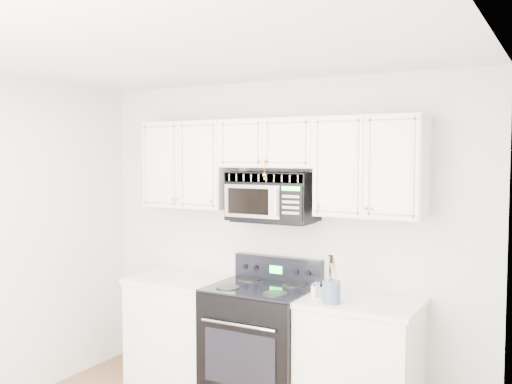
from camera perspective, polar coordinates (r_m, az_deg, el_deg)
The scene contains 9 objects.
room at distance 3.37m, azimuth -10.87°, elevation -8.02°, with size 3.51×3.51×2.61m.
base_cabinet_left at distance 5.16m, azimuth -7.26°, elevation -13.83°, with size 0.86×0.65×0.92m.
base_cabinet_right at distance 4.46m, azimuth 10.35°, elevation -16.75°, with size 0.86×0.65×0.92m.
range at distance 4.73m, azimuth 0.56°, elevation -14.75°, with size 0.80×0.72×1.13m.
upper_cabinets at distance 4.63m, azimuth 1.71°, elevation 3.13°, with size 2.44×0.37×0.75m.
microwave at distance 4.62m, azimuth 1.66°, elevation -0.43°, with size 0.71×0.41×0.39m.
utensil_crock at distance 4.17m, azimuth 7.55°, elevation -9.79°, with size 0.13×0.13×0.35m.
shaker_salt at distance 4.32m, azimuth 5.80°, elevation -9.75°, with size 0.05×0.05×0.11m.
shaker_pepper at distance 4.35m, azimuth 6.09°, elevation -9.64°, with size 0.05×0.05×0.11m.
Camera 1 is at (2.12, -2.53, 1.98)m, focal length 40.00 mm.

